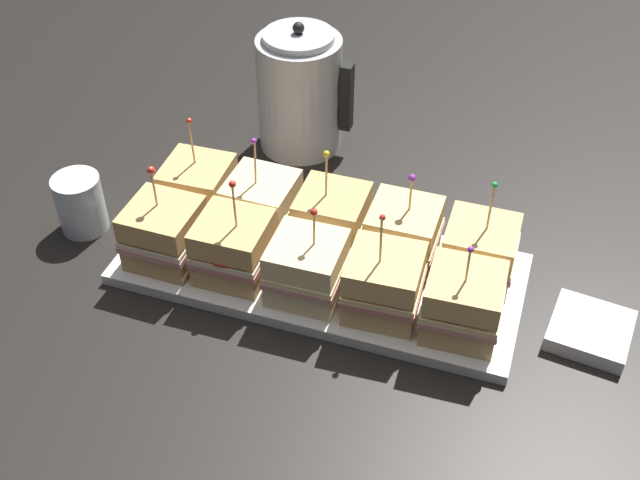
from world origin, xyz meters
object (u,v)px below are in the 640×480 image
sandwich_front_left (234,248)px  sandwich_back_left (262,204)px  sandwich_back_far_left (198,189)px  sandwich_back_right (403,235)px  sandwich_front_far_right (463,304)px  sandwich_front_right (384,284)px  serving_platter (320,269)px  napkin_stack (590,329)px  drinking_glass (80,204)px  sandwich_front_far_left (164,233)px  sandwich_back_center (332,218)px  kettle_steel (300,92)px  sandwich_front_center (308,268)px  sandwich_back_far_right (480,252)px

sandwich_front_left → sandwich_back_left: sandwich_front_left is taller
sandwich_back_far_left → sandwich_back_right: (0.34, -0.01, 0.00)m
sandwich_front_far_right → sandwich_front_right: bearing=179.2°
sandwich_front_left → sandwich_front_right: sandwich_front_right is taller
serving_platter → sandwich_front_far_right: (0.22, -0.06, 0.06)m
napkin_stack → drinking_glass: bearing=-178.6°
sandwich_front_right → napkin_stack: (0.29, 0.06, -0.05)m
sandwich_front_far_left → serving_platter: bearing=14.3°
sandwich_front_far_left → sandwich_front_far_right: 0.45m
serving_platter → sandwich_front_left: sandwich_front_left is taller
sandwich_back_center → drinking_glass: size_ratio=1.76×
serving_platter → sandwich_back_center: 0.08m
sandwich_back_center → sandwich_back_right: bearing=-2.2°
sandwich_front_far_left → sandwich_front_far_right: bearing=-0.2°
sandwich_front_right → kettle_steel: (-0.26, 0.38, 0.04)m
sandwich_back_far_left → sandwich_back_left: sandwich_back_far_left is taller
kettle_steel → sandwich_front_far_right: bearing=-45.8°
drinking_glass → sandwich_back_far_left: bearing=24.1°
sandwich_front_left → sandwich_back_far_left: size_ratio=1.01×
sandwich_front_left → sandwich_front_center: (0.12, -0.00, -0.00)m
serving_platter → sandwich_front_center: bearing=-88.7°
sandwich_front_center → kettle_steel: 0.41m
sandwich_front_far_right → sandwich_back_center: sandwich_back_center is taller
sandwich_back_far_right → napkin_stack: bearing=-16.9°
sandwich_back_far_left → napkin_stack: bearing=-5.2°
sandwich_back_far_left → kettle_steel: size_ratio=0.72×
serving_platter → sandwich_back_left: (-0.11, 0.06, 0.05)m
sandwich_front_far_left → sandwich_back_far_left: bearing=89.8°
sandwich_back_right → sandwich_back_far_right: size_ratio=0.92×
sandwich_back_far_right → kettle_steel: kettle_steel is taller
serving_platter → sandwich_back_left: sandwich_back_left is taller
sandwich_front_left → sandwich_back_right: sandwich_front_left is taller
sandwich_front_left → sandwich_front_right: bearing=-0.7°
sandwich_front_center → sandwich_back_center: bearing=90.9°
sandwich_front_far_right → kettle_steel: size_ratio=0.65×
sandwich_front_right → sandwich_front_far_right: bearing=-0.8°
sandwich_back_right → kettle_steel: size_ratio=0.66×
serving_platter → drinking_glass: drinking_glass is taller
sandwich_front_far_left → sandwich_back_right: sandwich_front_far_left is taller
sandwich_front_right → drinking_glass: 0.51m
sandwich_back_center → kettle_steel: bearing=118.8°
sandwich_back_far_right → kettle_steel: size_ratio=0.71×
sandwich_front_center → sandwich_back_right: size_ratio=0.97×
sandwich_front_far_left → kettle_steel: 0.39m
sandwich_front_right → sandwich_back_far_left: 0.36m
sandwich_front_left → sandwich_back_far_right: sandwich_front_left is taller
serving_platter → sandwich_back_far_left: bearing=165.1°
sandwich_front_far_right → sandwich_back_left: bearing=161.4°
sandwich_front_far_left → drinking_glass: 0.18m
serving_platter → drinking_glass: size_ratio=6.27×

